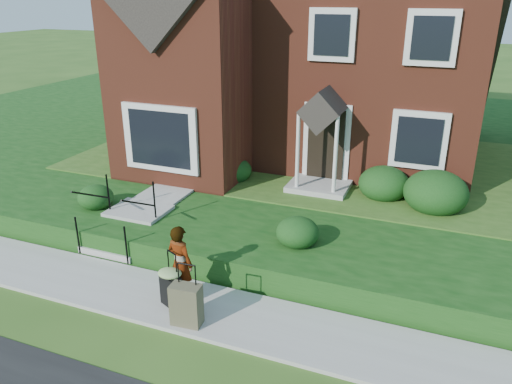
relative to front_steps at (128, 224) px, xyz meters
The scene contains 10 objects.
ground 3.14m from the front_steps, 36.42° to the right, with size 120.00×120.00×0.00m, color #2D5119.
sidewalk 3.14m from the front_steps, 36.42° to the right, with size 60.00×1.60×0.08m, color #9E9B93.
terrace 11.15m from the front_steps, 54.33° to the left, with size 44.00×20.00×0.60m, color #113C10.
walkway 3.16m from the front_steps, 90.00° to the left, with size 1.20×6.00×0.06m, color #9E9B93.
main_house 9.41m from the front_steps, 73.56° to the left, with size 10.40×10.20×9.40m.
front_steps is the anchor object (origin of this frame).
foundation_shrubs 4.72m from the front_steps, 39.35° to the left, with size 9.90×4.46×1.09m.
woman 2.99m from the front_steps, 35.36° to the right, with size 0.56×0.37×1.55m, color #999999.
suitcase_black 3.06m from the front_steps, 40.21° to the right, with size 0.57×0.53×1.11m.
suitcase_olive 3.75m from the front_steps, 39.39° to the right, with size 0.57×0.35×1.17m.
Camera 1 is at (4.30, -6.97, 5.60)m, focal length 35.00 mm.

